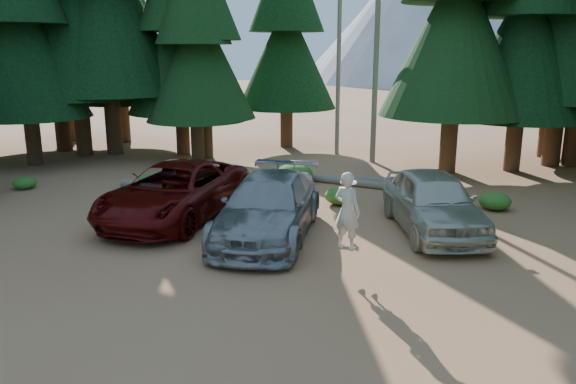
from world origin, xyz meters
name	(u,v)px	position (x,y,z in m)	size (l,w,h in m)	color
ground	(220,282)	(0.00, 0.00, 0.00)	(160.00, 160.00, 0.00)	#95623F
forest_belt_north	(357,159)	(0.00, 15.00, 0.00)	(36.00, 7.00, 22.00)	black
snag_front	(377,23)	(0.80, 14.50, 6.00)	(0.24, 0.24, 12.00)	slate
snag_back	(339,48)	(-1.20, 16.00, 5.00)	(0.20, 0.20, 10.00)	slate
mountain_peak	(433,1)	(-2.59, 88.23, 12.71)	(48.00, 50.00, 28.00)	#909398
red_pickup	(175,192)	(-3.23, 3.92, 0.82)	(2.73, 5.93, 1.65)	#560907
silver_minivan_center	(268,207)	(-0.05, 3.22, 0.81)	(2.28, 5.61, 1.63)	gray
silver_minivan_right	(433,202)	(4.09, 5.06, 0.84)	(1.99, 4.95, 1.69)	beige
frisbee_player	(347,211)	(2.46, 1.46, 1.43)	(0.75, 0.63, 1.77)	beige
log_left	(170,186)	(-5.25, 7.08, 0.14)	(0.27, 0.27, 3.81)	slate
log_mid	(392,182)	(2.31, 10.10, 0.15)	(0.30, 0.30, 3.69)	slate
log_right	(357,183)	(1.09, 9.61, 0.14)	(0.28, 0.28, 4.39)	slate
shrub_far_left	(163,184)	(-5.25, 6.62, 0.29)	(1.06, 1.06, 0.58)	#30641E
shrub_left	(148,180)	(-6.33, 7.36, 0.21)	(0.76, 0.76, 0.42)	#30641E
shrub_center_left	(295,174)	(-1.25, 9.34, 0.38)	(1.38, 1.38, 0.76)	#30641E
shrub_center_right	(340,196)	(1.05, 7.01, 0.28)	(1.02, 1.02, 0.56)	#30641E
shrub_right	(495,201)	(5.82, 7.91, 0.27)	(0.99, 0.99, 0.54)	#30641E
shrub_far_right	(435,186)	(3.90, 9.20, 0.31)	(1.14, 1.14, 0.63)	#30641E
shrub_edge_west	(24,183)	(-10.30, 5.50, 0.23)	(0.83, 0.83, 0.46)	#30641E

